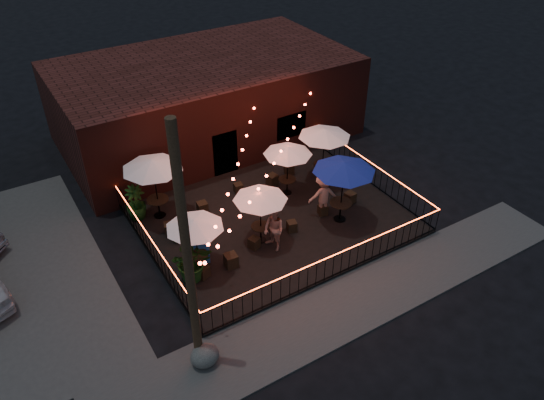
{
  "coord_description": "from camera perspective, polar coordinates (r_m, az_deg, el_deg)",
  "views": [
    {
      "loc": [
        -8.9,
        -12.47,
        13.1
      ],
      "look_at": [
        -0.09,
        1.9,
        1.15
      ],
      "focal_mm": 35.0,
      "sensor_mm": 36.0,
      "label": 1
    }
  ],
  "objects": [
    {
      "name": "boulder",
      "position": [
        16.36,
        -7.24,
        -16.28
      ],
      "size": [
        0.98,
        0.86,
        0.69
      ],
      "primitive_type": "ellipsoid",
      "rotation": [
        0.0,
        0.0,
        -0.12
      ],
      "color": "#40403B",
      "rests_on": "ground"
    },
    {
      "name": "fence_front",
      "position": [
        18.53,
        6.6,
        -7.1
      ],
      "size": [
        10.0,
        0.04,
        1.04
      ],
      "color": "black",
      "rests_on": "patio"
    },
    {
      "name": "cafe_table_0",
      "position": [
        17.94,
        -8.33,
        -2.61
      ],
      "size": [
        2.12,
        2.12,
        2.22
      ],
      "rotation": [
        0.0,
        0.0,
        0.05
      ],
      "color": "black",
      "rests_on": "patio"
    },
    {
      "name": "cooler",
      "position": [
        19.31,
        -7.77,
        -5.28
      ],
      "size": [
        0.87,
        0.76,
        0.95
      ],
      "rotation": [
        0.0,
        0.0,
        -0.41
      ],
      "color": "blue",
      "rests_on": "patio"
    },
    {
      "name": "bistro_chair_1",
      "position": [
        19.08,
        -4.43,
        -6.51
      ],
      "size": [
        0.47,
        0.47,
        0.51
      ],
      "primitive_type": "cube",
      "rotation": [
        0.0,
        0.0,
        3.06
      ],
      "color": "black",
      "rests_on": "patio"
    },
    {
      "name": "bistro_chair_10",
      "position": [
        24.03,
        1.84,
        3.38
      ],
      "size": [
        0.51,
        0.51,
        0.48
      ],
      "primitive_type": "cube",
      "rotation": [
        0.0,
        0.0,
        -0.33
      ],
      "color": "black",
      "rests_on": "patio"
    },
    {
      "name": "patio",
      "position": [
        21.41,
        0.06,
        -2.14
      ],
      "size": [
        10.0,
        8.0,
        0.15
      ],
      "primitive_type": "cube",
      "color": "black",
      "rests_on": "ground"
    },
    {
      "name": "bistro_chair_7",
      "position": [
        23.25,
        0.02,
        2.2
      ],
      "size": [
        0.48,
        0.48,
        0.49
      ],
      "primitive_type": "cube",
      "rotation": [
        0.0,
        0.0,
        3.31
      ],
      "color": "black",
      "rests_on": "patio"
    },
    {
      "name": "bistro_chair_3",
      "position": [
        21.75,
        -7.5,
        -0.79
      ],
      "size": [
        0.43,
        0.43,
        0.47
      ],
      "primitive_type": "cube",
      "rotation": [
        0.0,
        0.0,
        3.06
      ],
      "color": "black",
      "rests_on": "patio"
    },
    {
      "name": "bistro_chair_6",
      "position": [
        22.81,
        -3.64,
        1.29
      ],
      "size": [
        0.4,
        0.4,
        0.42
      ],
      "primitive_type": "cube",
      "rotation": [
        0.0,
        0.0,
        -0.14
      ],
      "color": "black",
      "rests_on": "patio"
    },
    {
      "name": "patron_c",
      "position": [
        21.18,
        5.54,
        0.54
      ],
      "size": [
        1.34,
        1.02,
        1.84
      ],
      "primitive_type": "imported",
      "rotation": [
        0.0,
        0.0,
        2.83
      ],
      "color": "tan",
      "rests_on": "patio"
    },
    {
      "name": "bistro_chair_11",
      "position": [
        24.29,
        5.37,
        3.53
      ],
      "size": [
        0.46,
        0.46,
        0.43
      ],
      "primitive_type": "cube",
      "rotation": [
        0.0,
        0.0,
        3.48
      ],
      "color": "black",
      "rests_on": "patio"
    },
    {
      "name": "bistro_chair_5",
      "position": [
        20.63,
        2.14,
        -2.83
      ],
      "size": [
        0.43,
        0.43,
        0.42
      ],
      "primitive_type": "cube",
      "rotation": [
        0.0,
        0.0,
        2.89
      ],
      "color": "black",
      "rests_on": "patio"
    },
    {
      "name": "cafe_table_1",
      "position": [
        20.67,
        -12.75,
        3.69
      ],
      "size": [
        2.58,
        2.58,
        2.63
      ],
      "rotation": [
        0.0,
        0.0,
        0.09
      ],
      "color": "black",
      "rests_on": "patio"
    },
    {
      "name": "fence_left",
      "position": [
        19.48,
        -12.63,
        -5.4
      ],
      "size": [
        0.04,
        8.0,
        1.04
      ],
      "rotation": [
        0.0,
        0.0,
        1.57
      ],
      "color": "black",
      "rests_on": "patio"
    },
    {
      "name": "utility_pole",
      "position": [
        13.88,
        -9.08,
        -6.2
      ],
      "size": [
        0.26,
        0.26,
        8.0
      ],
      "primitive_type": "cylinder",
      "color": "#342315",
      "rests_on": "ground"
    },
    {
      "name": "cafe_table_4",
      "position": [
        20.12,
        7.78,
        3.47
      ],
      "size": [
        3.06,
        3.06,
        2.67
      ],
      "rotation": [
        0.0,
        0.0,
        0.32
      ],
      "color": "black",
      "rests_on": "patio"
    },
    {
      "name": "potted_shrub_c",
      "position": [
        21.67,
        -14.46,
        -0.3
      ],
      "size": [
        1.03,
        1.03,
        1.44
      ],
      "primitive_type": "imported",
      "rotation": [
        0.0,
        0.0,
        0.33
      ],
      "color": "#183410",
      "rests_on": "patio"
    },
    {
      "name": "patron_a",
      "position": [
        20.34,
        0.14,
        -1.43
      ],
      "size": [
        0.4,
        0.58,
        1.55
      ],
      "primitive_type": "imported",
      "rotation": [
        0.0,
        0.0,
        1.51
      ],
      "color": "tan",
      "rests_on": "patio"
    },
    {
      "name": "bistro_chair_4",
      "position": [
        19.84,
        -1.93,
        -4.63
      ],
      "size": [
        0.47,
        0.47,
        0.43
      ],
      "primitive_type": "cube",
      "rotation": [
        0.0,
        0.0,
        0.36
      ],
      "color": "black",
      "rests_on": "patio"
    },
    {
      "name": "patron_b",
      "position": [
        19.37,
        0.18,
        -3.22
      ],
      "size": [
        0.77,
        0.93,
        1.75
      ],
      "primitive_type": "imported",
      "rotation": [
        0.0,
        0.0,
        -1.44
      ],
      "color": "tan",
      "rests_on": "patio"
    },
    {
      "name": "bistro_chair_0",
      "position": [
        18.79,
        -7.44,
        -7.66
      ],
      "size": [
        0.49,
        0.49,
        0.45
      ],
      "primitive_type": "cube",
      "rotation": [
        0.0,
        0.0,
        0.35
      ],
      "color": "black",
      "rests_on": "patio"
    },
    {
      "name": "festoon_lights",
      "position": [
        19.37,
        -2.02,
        2.19
      ],
      "size": [
        10.02,
        8.72,
        1.32
      ],
      "color": "#FF3E28",
      "rests_on": "ground"
    },
    {
      "name": "fence_right",
      "position": [
        23.61,
        10.47,
        2.89
      ],
      "size": [
        0.04,
        8.0,
        1.04
      ],
      "rotation": [
        0.0,
        0.0,
        1.57
      ],
      "color": "black",
      "rests_on": "patio"
    },
    {
      "name": "brick_building",
      "position": [
        26.94,
        -7.16,
        10.72
      ],
      "size": [
        14.0,
        8.0,
        4.0
      ],
      "color": "#3D1610",
      "rests_on": "ground"
    },
    {
      "name": "bistro_chair_2",
      "position": [
        20.8,
        -10.89,
        -3.06
      ],
      "size": [
        0.52,
        0.52,
        0.5
      ],
      "primitive_type": "cube",
      "rotation": [
        0.0,
        0.0,
        -0.27
      ],
      "color": "black",
      "rests_on": "patio"
    },
    {
      "name": "bistro_chair_8",
      "position": [
        21.58,
        5.47,
        -1.06
      ],
      "size": [
        0.41,
        0.41,
        0.41
      ],
      "primitive_type": "cube",
      "rotation": [
        0.0,
        0.0,
        -0.2
      ],
      "color": "black",
      "rests_on": "patio"
    },
    {
      "name": "cafe_table_3",
      "position": [
        21.75,
        1.71,
        5.26
      ],
      "size": [
        2.41,
        2.41,
        2.25
      ],
      "rotation": [
        0.0,
        0.0,
        0.2
      ],
      "color": "black",
      "rests_on": "patio"
    },
    {
      "name": "potted_shrub_a",
      "position": [
        18.43,
        -8.56,
        -6.52
      ],
      "size": [
        1.69,
        1.57,
        1.54
      ],
      "primitive_type": "imported",
      "rotation": [
        0.0,
        0.0,
        -0.32
      ],
      "color": "#124112",
      "rests_on": "patio"
    },
    {
      "name": "sidewalk",
      "position": [
        18.31,
        8.85,
        -10.8
      ],
      "size": [
        18.0,
        2.5,
        0.05
      ],
      "primitive_type": "cube",
      "color": "#403E3B",
      "rests_on": "ground"
    },
    {
      "name": "cafe_table_5",
      "position": [
        22.73,
        5.68,
        7.12
      ],
      "size": [
        2.93,
        2.93,
        2.49
      ],
      "rotation": [
        0.0,
        0.0,
        0.38
      ],
      "color": "black",
      "rests_on": "patio"
    },
    {
      "name": "potted_shrub_b",
      "position": [
        20.27,
        -10.17,
        -2.86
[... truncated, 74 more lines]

